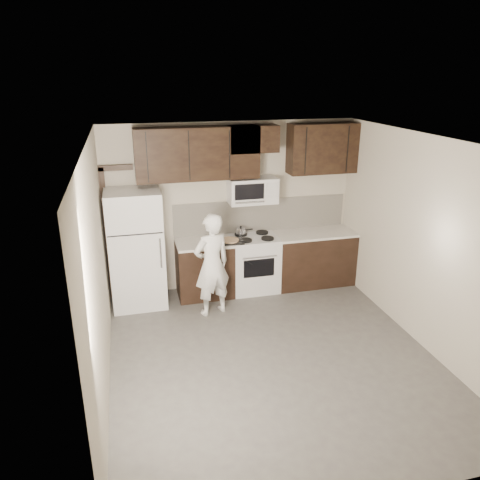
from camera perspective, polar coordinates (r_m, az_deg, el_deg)
name	(u,v)px	position (r m, az deg, el deg)	size (l,w,h in m)	color
floor	(272,356)	(6.15, 3.88, -13.90)	(4.50, 4.50, 0.00)	#4C4A47
back_wall	(231,207)	(7.57, -1.08, 4.07)	(4.00, 4.00, 0.00)	#B8AF9C
ceiling	(277,142)	(5.16, 4.59, 11.86)	(4.50, 4.50, 0.00)	white
counter_run	(271,262)	(7.73, 3.85, -2.64)	(2.95, 0.64, 0.91)	black
stove	(254,263)	(7.65, 1.68, -2.83)	(0.76, 0.66, 0.94)	silver
backsplash	(261,215)	(7.73, 2.57, 3.08)	(2.90, 0.02, 0.54)	silver
upper_cabinets	(247,150)	(7.25, 0.82, 10.92)	(3.48, 0.35, 0.78)	black
microwave	(252,190)	(7.38, 1.53, 6.07)	(0.76, 0.42, 0.40)	silver
refrigerator	(136,249)	(7.19, -12.52, -1.07)	(0.80, 0.76, 1.80)	silver
door_trim	(109,222)	(7.38, -15.68, 2.08)	(0.50, 0.08, 2.12)	black
saucepan	(241,231)	(7.56, 0.11, 1.07)	(0.29, 0.16, 0.16)	silver
baking_tray	(230,241)	(7.27, -1.27, -0.16)	(0.42, 0.32, 0.02)	black
pizza	(230,240)	(7.26, -1.27, -0.01)	(0.29, 0.29, 0.02)	#C9B087
person	(212,265)	(6.78, -3.45, -3.05)	(0.56, 0.37, 1.55)	white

